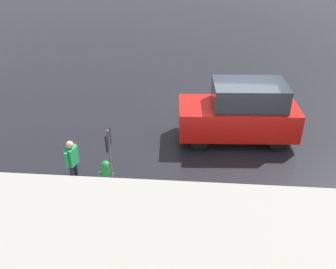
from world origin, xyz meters
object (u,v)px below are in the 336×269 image
fire_hydrant (106,173)px  pedestrian (72,157)px  moving_hatchback (240,112)px  sign_post (110,160)px

fire_hydrant → pedestrian: size_ratio=0.66×
moving_hatchback → pedestrian: bearing=27.1°
fire_hydrant → pedestrian: pedestrian is taller
moving_hatchback → pedestrian: moving_hatchback is taller
moving_hatchback → fire_hydrant: moving_hatchback is taller
moving_hatchback → sign_post: 5.27m
fire_hydrant → pedestrian: 1.13m
moving_hatchback → pedestrian: (5.00, 2.56, -0.34)m
fire_hydrant → sign_post: size_ratio=0.33×
moving_hatchback → fire_hydrant: bearing=35.9°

